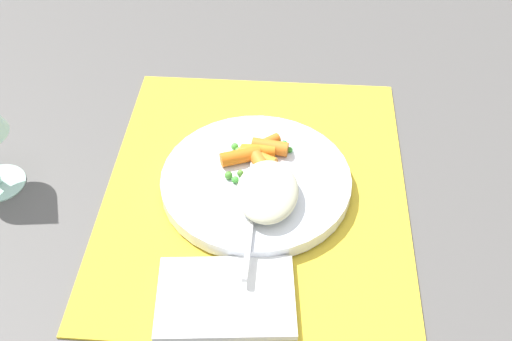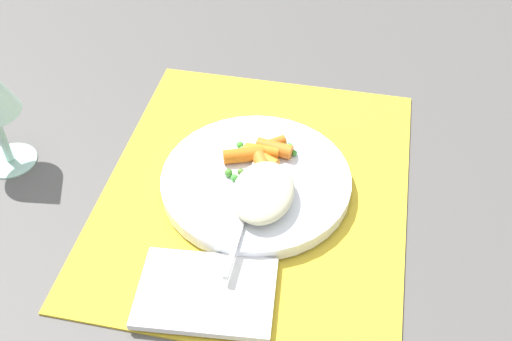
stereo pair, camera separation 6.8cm
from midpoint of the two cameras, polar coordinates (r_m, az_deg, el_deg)
The scene contains 8 objects.
ground_plane at distance 0.76m, azimuth 2.54°, elevation -1.88°, with size 2.40×2.40×0.00m, color #565451.
placemat at distance 0.76m, azimuth 2.55°, elevation -1.73°, with size 0.44×0.37×0.01m, color gold.
plate at distance 0.75m, azimuth 2.58°, elevation -1.12°, with size 0.23×0.23×0.02m, color white.
rice_mound at distance 0.71m, azimuth 3.41°, elevation -2.13°, with size 0.10×0.07×0.03m, color beige.
carrot_portion at distance 0.76m, azimuth 2.96°, elevation 1.39°, with size 0.09×0.09×0.02m.
pea_scatter at distance 0.76m, azimuth 2.93°, elevation 1.00°, with size 0.08×0.08×0.01m.
fork at distance 0.72m, azimuth 2.08°, elevation -2.51°, with size 0.20×0.02×0.01m.
napkin at distance 0.65m, azimuth -1.64°, elevation -11.38°, with size 0.10×0.14×0.01m, color white.
Camera 2 is at (-0.51, -0.10, 0.55)m, focal length 43.23 mm.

